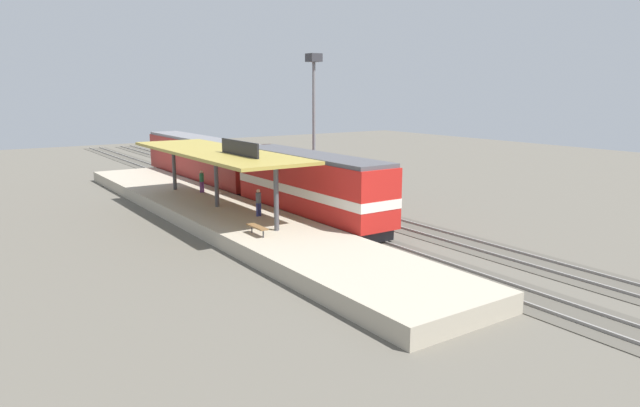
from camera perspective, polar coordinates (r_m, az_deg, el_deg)
The scene contains 12 objects.
ground_plane at distance 41.92m, azimuth -2.03°, elevation -0.48°, with size 120.00×120.00×0.00m, color #5B564C.
track_near at distance 40.90m, azimuth -4.40°, elevation -0.76°, with size 3.20×110.00×0.16m.
track_far at distance 43.32m, azimuth 0.87°, elevation -0.04°, with size 3.20×110.00×0.16m.
platform at distance 38.78m, azimuth -10.31°, elevation -0.95°, with size 6.00×44.00×0.90m, color #A89E89.
station_canopy at distance 38.05m, azimuth -10.47°, elevation 5.05°, with size 5.20×18.00×4.70m.
platform_bench at distance 30.66m, azimuth -6.35°, elevation -2.39°, with size 0.44×1.70×0.50m.
locomotive at distance 36.78m, azimuth -1.04°, elevation 1.68°, with size 2.93×14.43×4.44m.
passenger_carriage_single at distance 52.62m, azimuth -11.89°, elevation 4.26°, with size 2.90×20.00×4.24m.
freight_car at distance 47.60m, azimuth -2.99°, elevation 3.35°, with size 2.80×12.00×3.54m.
light_mast at distance 49.89m, azimuth -0.62°, elevation 11.14°, with size 1.10×1.10×11.70m.
person_waiting at distance 35.17m, azimuth -6.23°, elevation 0.24°, with size 0.34×0.34×1.71m.
person_walking at distance 44.11m, azimuth -11.86°, elevation 2.33°, with size 0.34×0.34×1.71m.
Camera 1 is at (-19.89, -34.70, 8.60)m, focal length 31.67 mm.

